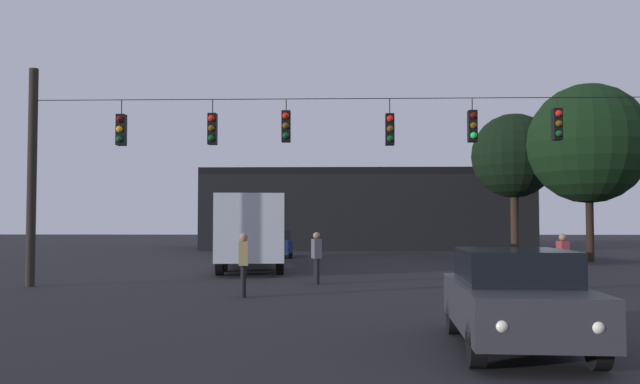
{
  "coord_description": "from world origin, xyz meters",
  "views": [
    {
      "loc": [
        -0.02,
        -4.44,
        1.94
      ],
      "look_at": [
        -0.74,
        19.32,
        3.01
      ],
      "focal_mm": 38.44,
      "sensor_mm": 36.0,
      "label": 1
    }
  ],
  "objects_px": {
    "car_far_left": "(276,243)",
    "pedestrian_crossing_center": "(243,261)",
    "car_near_right": "(515,297)",
    "pedestrian_crossing_right": "(316,255)",
    "tree_left_silhouette": "(588,144)",
    "pedestrian_crossing_left": "(563,258)",
    "tree_behind_building": "(514,156)",
    "city_bus": "(253,224)"
  },
  "relations": [
    {
      "from": "car_far_left",
      "to": "pedestrian_crossing_center",
      "type": "bearing_deg",
      "value": -86.99
    },
    {
      "from": "car_near_right",
      "to": "car_far_left",
      "type": "bearing_deg",
      "value": 102.8
    },
    {
      "from": "car_far_left",
      "to": "pedestrian_crossing_right",
      "type": "xyz_separation_m",
      "value": [
        2.85,
        -16.72,
        0.13
      ]
    },
    {
      "from": "car_far_left",
      "to": "tree_behind_building",
      "type": "relative_size",
      "value": 0.52
    },
    {
      "from": "pedestrian_crossing_right",
      "to": "tree_left_silhouette",
      "type": "xyz_separation_m",
      "value": [
        13.2,
        12.81,
        4.98
      ]
    },
    {
      "from": "pedestrian_crossing_right",
      "to": "tree_left_silhouette",
      "type": "distance_m",
      "value": 19.06
    },
    {
      "from": "pedestrian_crossing_left",
      "to": "pedestrian_crossing_center",
      "type": "relative_size",
      "value": 0.97
    },
    {
      "from": "pedestrian_crossing_left",
      "to": "pedestrian_crossing_center",
      "type": "height_order",
      "value": "pedestrian_crossing_center"
    },
    {
      "from": "city_bus",
      "to": "pedestrian_crossing_center",
      "type": "distance_m",
      "value": 11.83
    },
    {
      "from": "city_bus",
      "to": "pedestrian_crossing_center",
      "type": "height_order",
      "value": "city_bus"
    },
    {
      "from": "car_near_right",
      "to": "car_far_left",
      "type": "relative_size",
      "value": 1.0
    },
    {
      "from": "pedestrian_crossing_left",
      "to": "tree_behind_building",
      "type": "bearing_deg",
      "value": 79.31
    },
    {
      "from": "city_bus",
      "to": "tree_left_silhouette",
      "type": "xyz_separation_m",
      "value": [
        16.21,
        5.03,
        4.04
      ]
    },
    {
      "from": "pedestrian_crossing_right",
      "to": "tree_behind_building",
      "type": "bearing_deg",
      "value": 60.57
    },
    {
      "from": "car_near_right",
      "to": "tree_left_silhouette",
      "type": "bearing_deg",
      "value": 67.79
    },
    {
      "from": "city_bus",
      "to": "pedestrian_crossing_left",
      "type": "height_order",
      "value": "city_bus"
    },
    {
      "from": "car_far_left",
      "to": "tree_left_silhouette",
      "type": "bearing_deg",
      "value": -13.7
    },
    {
      "from": "pedestrian_crossing_right",
      "to": "city_bus",
      "type": "bearing_deg",
      "value": 111.15
    },
    {
      "from": "car_far_left",
      "to": "pedestrian_crossing_left",
      "type": "xyz_separation_m",
      "value": [
        10.06,
        -18.35,
        0.12
      ]
    },
    {
      "from": "city_bus",
      "to": "car_near_right",
      "type": "relative_size",
      "value": 2.53
    },
    {
      "from": "tree_behind_building",
      "to": "city_bus",
      "type": "bearing_deg",
      "value": -139.41
    },
    {
      "from": "pedestrian_crossing_center",
      "to": "tree_behind_building",
      "type": "height_order",
      "value": "tree_behind_building"
    },
    {
      "from": "city_bus",
      "to": "tree_behind_building",
      "type": "relative_size",
      "value": 1.3
    },
    {
      "from": "pedestrian_crossing_left",
      "to": "tree_left_silhouette",
      "type": "height_order",
      "value": "tree_left_silhouette"
    },
    {
      "from": "car_near_right",
      "to": "pedestrian_crossing_left",
      "type": "relative_size",
      "value": 2.72
    },
    {
      "from": "car_near_right",
      "to": "car_far_left",
      "type": "height_order",
      "value": "same"
    },
    {
      "from": "city_bus",
      "to": "pedestrian_crossing_left",
      "type": "distance_m",
      "value": 13.93
    },
    {
      "from": "pedestrian_crossing_center",
      "to": "tree_behind_building",
      "type": "bearing_deg",
      "value": 61.42
    },
    {
      "from": "pedestrian_crossing_right",
      "to": "tree_left_silhouette",
      "type": "bearing_deg",
      "value": 44.14
    },
    {
      "from": "car_near_right",
      "to": "car_far_left",
      "type": "xyz_separation_m",
      "value": [
        -6.31,
        27.77,
        0.0
      ]
    },
    {
      "from": "tree_behind_building",
      "to": "car_near_right",
      "type": "bearing_deg",
      "value": -104.16
    },
    {
      "from": "car_near_right",
      "to": "pedestrian_crossing_center",
      "type": "height_order",
      "value": "pedestrian_crossing_center"
    },
    {
      "from": "car_near_right",
      "to": "pedestrian_crossing_left",
      "type": "xyz_separation_m",
      "value": [
        3.75,
        9.41,
        0.12
      ]
    },
    {
      "from": "pedestrian_crossing_left",
      "to": "car_far_left",
      "type": "bearing_deg",
      "value": 118.73
    },
    {
      "from": "pedestrian_crossing_left",
      "to": "pedestrian_crossing_center",
      "type": "bearing_deg",
      "value": -165.53
    },
    {
      "from": "city_bus",
      "to": "car_far_left",
      "type": "distance_m",
      "value": 9.01
    },
    {
      "from": "pedestrian_crossing_left",
      "to": "tree_left_silhouette",
      "type": "xyz_separation_m",
      "value": [
        5.99,
        14.44,
        4.99
      ]
    },
    {
      "from": "pedestrian_crossing_left",
      "to": "pedestrian_crossing_right",
      "type": "distance_m",
      "value": 7.4
    },
    {
      "from": "city_bus",
      "to": "pedestrian_crossing_center",
      "type": "xyz_separation_m",
      "value": [
        1.25,
        -11.73,
        -0.92
      ]
    },
    {
      "from": "car_far_left",
      "to": "tree_behind_building",
      "type": "bearing_deg",
      "value": 13.2
    },
    {
      "from": "tree_behind_building",
      "to": "pedestrian_crossing_left",
      "type": "bearing_deg",
      "value": -100.69
    },
    {
      "from": "car_near_right",
      "to": "pedestrian_crossing_left",
      "type": "bearing_deg",
      "value": 68.26
    }
  ]
}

